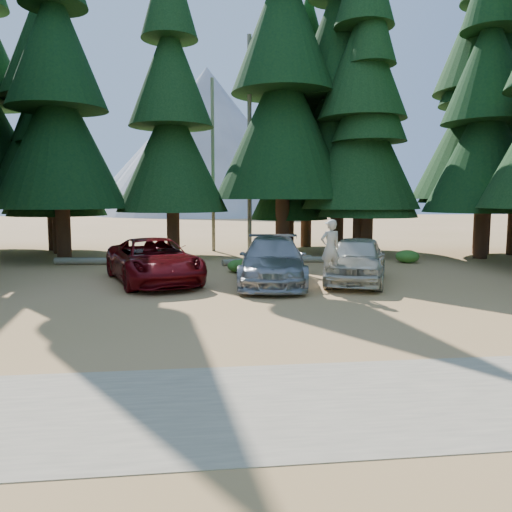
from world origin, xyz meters
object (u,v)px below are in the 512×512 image
object	(u,v)px
silver_minivan_right	(356,259)
log_right	(268,260)
frisbee_player	(330,248)
silver_minivan_center	(273,261)
red_pickup	(153,261)
log_left	(104,261)
log_mid	(322,259)

from	to	relation	value
silver_minivan_right	log_right	bearing A→B (deg)	134.48
silver_minivan_right	frisbee_player	world-z (taller)	frisbee_player
silver_minivan_center	frisbee_player	size ratio (longest dim) A/B	3.04
silver_minivan_right	frisbee_player	size ratio (longest dim) A/B	2.65
frisbee_player	log_right	bearing A→B (deg)	-94.50
red_pickup	silver_minivan_center	world-z (taller)	silver_minivan_center
silver_minivan_right	frisbee_player	xyz separation A→B (m)	(-1.47, -1.72, 0.61)
silver_minivan_right	frisbee_player	bearing A→B (deg)	-108.70
silver_minivan_center	log_left	size ratio (longest dim) A/B	1.23
log_left	log_right	xyz separation A→B (m)	(7.77, -0.44, -0.02)
frisbee_player	red_pickup	bearing A→B (deg)	-35.65
log_mid	log_left	bearing A→B (deg)	-174.10
red_pickup	log_mid	bearing A→B (deg)	15.17
red_pickup	log_mid	size ratio (longest dim) A/B	1.69
silver_minivan_center	log_right	bearing A→B (deg)	92.17
silver_minivan_right	log_mid	size ratio (longest dim) A/B	1.45
red_pickup	log_mid	world-z (taller)	red_pickup
silver_minivan_center	frisbee_player	world-z (taller)	frisbee_player
frisbee_player	log_mid	xyz separation A→B (m)	(1.68, 7.62, -1.33)
log_left	silver_minivan_center	bearing A→B (deg)	-33.59
silver_minivan_center	log_mid	distance (m)	6.71
log_left	log_mid	distance (m)	10.45
red_pickup	silver_minivan_center	xyz separation A→B (m)	(4.36, -0.80, 0.02)
log_right	silver_minivan_right	bearing A→B (deg)	-84.90
frisbee_player	silver_minivan_right	bearing A→B (deg)	-142.39
frisbee_player	log_right	size ratio (longest dim) A/B	0.41
silver_minivan_center	silver_minivan_right	world-z (taller)	silver_minivan_right
silver_minivan_right	log_mid	xyz separation A→B (m)	(0.21, 5.90, -0.72)
red_pickup	log_left	size ratio (longest dim) A/B	1.25
log_left	log_right	world-z (taller)	log_left
silver_minivan_right	log_mid	distance (m)	5.95
silver_minivan_center	frisbee_player	bearing A→B (deg)	-39.52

